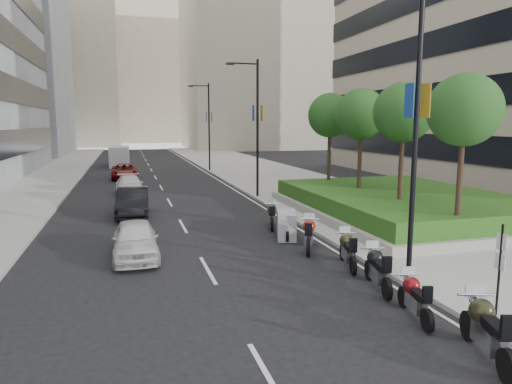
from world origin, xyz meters
name	(u,v)px	position (x,y,z in m)	size (l,w,h in m)	color
ground	(289,311)	(0.00, 0.00, 0.00)	(160.00, 160.00, 0.00)	black
sidewalk_right	(270,175)	(9.00, 30.00, 0.07)	(10.00, 100.00, 0.15)	#9E9B93
sidewalk_left	(26,183)	(-12.00, 30.00, 0.07)	(8.00, 100.00, 0.15)	#9E9B93
lane_edge	(215,178)	(3.70, 30.00, 0.01)	(0.12, 100.00, 0.01)	silver
lane_centre	(157,180)	(-1.50, 30.00, 0.01)	(0.12, 100.00, 0.01)	silver
building_cream_right	(257,58)	(22.00, 80.00, 18.00)	(28.00, 24.00, 36.00)	#B7AD93
building_cream_left	(56,68)	(-18.00, 100.00, 17.00)	(26.00, 24.00, 34.00)	#B7AD93
building_cream_centre	(146,71)	(2.00, 120.00, 19.00)	(30.00, 24.00, 38.00)	#B7AD93
planter	(402,210)	(10.00, 10.00, 0.35)	(10.00, 14.00, 0.40)	#9A988F
hedge	(402,199)	(10.00, 10.00, 0.95)	(9.40, 13.40, 0.80)	#234A15
tree_0	(464,111)	(8.50, 4.00, 5.42)	(2.80, 2.80, 6.30)	#332319
tree_1	(403,113)	(8.50, 8.00, 5.42)	(2.80, 2.80, 6.30)	#332319
tree_2	(361,115)	(8.50, 12.00, 5.42)	(2.80, 2.80, 6.30)	#332319
tree_3	(330,116)	(8.50, 16.00, 5.42)	(2.80, 2.80, 6.30)	#332319
lamp_post_0	(412,119)	(4.14, 1.00, 5.07)	(2.34, 0.45, 9.00)	black
lamp_post_1	(255,121)	(4.14, 18.00, 5.07)	(2.34, 0.45, 9.00)	black
lamp_post_2	(208,122)	(4.14, 36.00, 5.07)	(2.34, 0.45, 9.00)	black
parking_sign	(500,265)	(4.80, -2.00, 1.46)	(0.06, 0.32, 2.50)	black
motorcycle_0	(486,329)	(3.12, -3.47, 0.66)	(1.03, 2.38, 1.23)	black
motorcycle_1	(414,298)	(2.91, -1.29, 0.55)	(0.71, 2.03, 1.02)	black
motorcycle_2	(377,269)	(3.10, 0.83, 0.61)	(0.81, 2.27, 1.15)	black
motorcycle_3	(348,250)	(3.24, 3.02, 0.60)	(0.85, 2.20, 1.12)	black
motorcycle_4	(309,235)	(2.77, 5.38, 0.62)	(1.12, 2.18, 1.16)	black
motorcycle_5	(286,225)	(2.57, 7.45, 0.58)	(1.29, 2.05, 1.16)	black
motorcycle_6	(272,215)	(2.58, 9.54, 0.58)	(0.89, 2.11, 1.08)	black
car_a	(135,240)	(-3.82, 6.14, 0.69)	(1.63, 4.04, 1.38)	silver
car_b	(133,202)	(-3.77, 14.14, 0.76)	(1.61, 4.63, 1.52)	black
car_c	(129,185)	(-3.88, 22.02, 0.65)	(1.83, 4.51, 1.31)	silver
car_d	(124,171)	(-4.24, 31.63, 0.67)	(2.23, 4.83, 1.34)	maroon
delivery_van	(120,157)	(-4.77, 44.12, 1.07)	(2.25, 5.52, 2.29)	#B5B5B7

